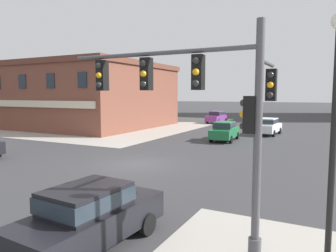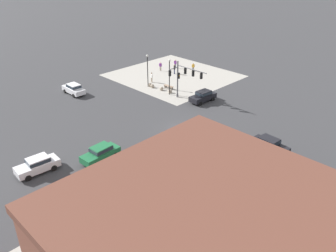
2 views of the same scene
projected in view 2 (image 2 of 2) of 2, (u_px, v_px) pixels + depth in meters
ground_plane at (184, 131)px, 44.47m from camera, size 320.00×320.00×0.00m
sidewalk_corner_slab at (173, 76)px, 63.66m from camera, size 20.00×19.00×0.02m
traffic_signal_main at (183, 76)px, 51.87m from camera, size 5.72×2.09×5.80m
bollard_sphere_curb_a at (170, 91)px, 55.90m from camera, size 0.61×0.61×0.61m
bollard_sphere_curb_b at (162, 89)px, 56.93m from camera, size 0.61×0.61×0.61m
bollard_sphere_curb_c at (152, 86)px, 58.01m from camera, size 0.61×0.61×0.61m
bollard_sphere_curb_d at (150, 85)px, 58.50m from camera, size 0.61×0.61×0.61m
bench_near_signal at (169, 87)px, 57.66m from camera, size 1.82×0.58×0.49m
pedestrian_near_bench at (193, 67)px, 65.43m from camera, size 0.45×0.37×1.60m
pedestrian_at_curb at (175, 63)px, 67.16m from camera, size 0.52×0.31×1.70m
pedestrian_walking_east at (160, 66)px, 65.69m from camera, size 0.49×0.34×1.71m
pedestrian_with_bag at (174, 69)px, 64.10m from camera, size 0.52×0.31×1.75m
pedestrian_by_lamp at (152, 77)px, 60.04m from camera, size 0.54×0.27×1.77m
street_lamp_corner_near at (169, 73)px, 53.79m from camera, size 0.36×0.36×5.79m
street_lamp_mid_sidewalk at (148, 67)px, 57.05m from camera, size 0.36×0.36×5.49m
car_main_northbound_far at (38, 164)px, 35.87m from camera, size 2.13×4.52×1.68m
car_main_southbound_far at (101, 153)px, 37.93m from camera, size 2.09×4.50×1.68m
car_cross_eastbound at (269, 144)px, 39.53m from camera, size 4.51×2.12×1.68m
car_parked_curb at (203, 96)px, 52.53m from camera, size 2.11×4.51×1.68m
car_main_mid at (74, 89)px, 55.23m from camera, size 4.42×1.93×1.68m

